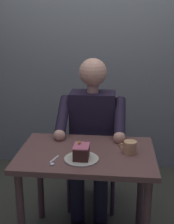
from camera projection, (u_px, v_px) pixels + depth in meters
name	position (u px, v px, depth m)	size (l,w,h in m)	color
cafe_rear_panel	(100.00, 25.00, 3.09)	(6.40, 0.12, 3.00)	gray
dining_table	(86.00, 166.00, 2.11)	(0.91, 0.62, 0.72)	brown
chair	(93.00, 145.00, 2.70)	(0.42, 0.42, 0.92)	#553C4C
seated_person	(92.00, 135.00, 2.49)	(0.53, 0.58, 1.28)	black
dessert_plate	(81.00, 159.00, 1.96)	(0.22, 0.22, 0.01)	silver
cake_slice	(81.00, 152.00, 1.95)	(0.10, 0.12, 0.11)	#42221E
coffee_cup	(130.00, 147.00, 2.05)	(0.12, 0.09, 0.08)	tan
dessert_spoon	(53.00, 162.00, 1.93)	(0.04, 0.14, 0.01)	silver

